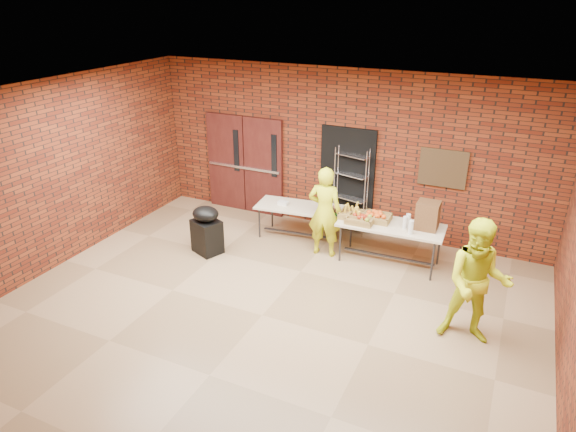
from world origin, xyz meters
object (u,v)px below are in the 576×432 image
(covered_grill, at_px, (207,230))
(volunteer_man, at_px, (477,283))
(wire_rack, at_px, (351,191))
(table_right, at_px, (391,228))
(coffee_dispenser, at_px, (428,215))
(table_left, at_px, (300,209))
(volunteer_woman, at_px, (325,212))

(covered_grill, bearing_deg, volunteer_man, 14.96)
(wire_rack, xyz_separation_m, table_right, (1.05, -0.91, -0.19))
(covered_grill, bearing_deg, coffee_dispenser, 39.34)
(table_left, distance_m, covered_grill, 1.82)
(table_left, xyz_separation_m, volunteer_woman, (0.65, -0.38, 0.21))
(covered_grill, distance_m, volunteer_woman, 2.19)
(table_left, height_order, coffee_dispenser, coffee_dispenser)
(volunteer_woman, relative_size, volunteer_man, 0.93)
(table_left, distance_m, coffee_dispenser, 2.44)
(wire_rack, xyz_separation_m, covered_grill, (-2.10, -1.93, -0.42))
(wire_rack, relative_size, coffee_dispenser, 3.59)
(wire_rack, height_order, table_right, wire_rack)
(table_left, bearing_deg, covered_grill, -143.48)
(table_left, bearing_deg, volunteer_woman, -36.60)
(table_left, height_order, volunteer_woman, volunteer_woman)
(wire_rack, height_order, covered_grill, wire_rack)
(wire_rack, xyz_separation_m, coffee_dispenser, (1.64, -0.82, 0.12))
(volunteer_man, bearing_deg, table_left, 144.06)
(covered_grill, bearing_deg, table_left, 65.48)
(table_right, distance_m, coffee_dispenser, 0.67)
(coffee_dispenser, bearing_deg, volunteer_man, -60.14)
(wire_rack, relative_size, volunteer_man, 0.97)
(volunteer_woman, height_order, volunteer_man, volunteer_man)
(table_left, relative_size, volunteer_man, 0.96)
(table_right, height_order, volunteer_woman, volunteer_woman)
(covered_grill, bearing_deg, table_right, 40.64)
(volunteer_woman, bearing_deg, volunteer_man, 146.34)
(table_right, bearing_deg, wire_rack, 136.99)
(table_right, distance_m, covered_grill, 3.32)
(table_right, xyz_separation_m, covered_grill, (-3.15, -1.02, -0.23))
(table_right, height_order, covered_grill, covered_grill)
(wire_rack, distance_m, table_right, 1.41)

